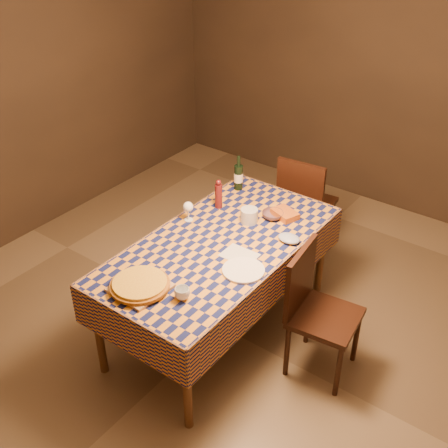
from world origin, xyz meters
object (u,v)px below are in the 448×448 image
(bowl, at_px, (273,215))
(chair_right, at_px, (314,305))
(pizza, at_px, (140,284))
(wine_bottle, at_px, (238,177))
(chair_far, at_px, (304,200))
(white_plate, at_px, (243,270))
(cutting_board, at_px, (140,288))
(dining_table, at_px, (220,252))

(bowl, bearing_deg, chair_right, -34.45)
(pizza, relative_size, wine_bottle, 1.40)
(chair_far, bearing_deg, pizza, -92.08)
(white_plate, bearing_deg, bowl, 106.67)
(cutting_board, bearing_deg, wine_bottle, 100.22)
(dining_table, bearing_deg, chair_right, 6.51)
(wine_bottle, bearing_deg, cutting_board, -79.78)
(dining_table, relative_size, chair_far, 1.98)
(dining_table, relative_size, bowl, 11.70)
(bowl, height_order, chair_right, chair_right)
(cutting_board, height_order, pizza, pizza)
(pizza, bearing_deg, white_plate, 52.19)
(bowl, height_order, white_plate, bowl)
(pizza, xyz_separation_m, white_plate, (0.41, 0.52, -0.03))
(dining_table, height_order, chair_far, chair_far)
(pizza, bearing_deg, chair_far, 87.92)
(white_plate, distance_m, chair_far, 1.47)
(white_plate, bearing_deg, dining_table, 152.46)
(bowl, bearing_deg, white_plate, -73.33)
(dining_table, relative_size, cutting_board, 5.97)
(cutting_board, bearing_deg, chair_far, 87.92)
(bowl, distance_m, chair_far, 0.81)
(pizza, distance_m, wine_bottle, 1.42)
(cutting_board, distance_m, wine_bottle, 1.42)
(dining_table, xyz_separation_m, chair_far, (-0.02, 1.24, -0.17))
(cutting_board, relative_size, chair_far, 0.33)
(dining_table, height_order, wine_bottle, wine_bottle)
(bowl, bearing_deg, pizza, -100.05)
(dining_table, distance_m, chair_far, 1.25)
(chair_right, bearing_deg, dining_table, -173.49)
(chair_right, bearing_deg, cutting_board, -136.52)
(chair_right, bearing_deg, pizza, -136.52)
(dining_table, bearing_deg, chair_far, 91.07)
(pizza, distance_m, chair_far, 1.95)
(dining_table, relative_size, white_plate, 6.72)
(white_plate, bearing_deg, cutting_board, -127.81)
(cutting_board, relative_size, chair_right, 0.33)
(wine_bottle, relative_size, chair_right, 0.31)
(cutting_board, xyz_separation_m, chair_right, (0.81, 0.77, -0.26))
(cutting_board, distance_m, pizza, 0.03)
(pizza, height_order, chair_far, chair_far)
(cutting_board, height_order, chair_far, chair_far)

